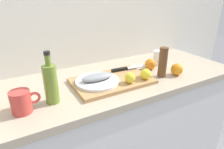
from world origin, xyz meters
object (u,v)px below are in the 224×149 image
(cutting_board, at_px, (112,81))
(lemon_0, at_px, (146,74))
(pepper_mill, at_px, (163,62))
(chef_knife, at_px, (127,68))
(coffee_mug_2, at_px, (22,102))
(coffee_mug_1, at_px, (159,57))
(white_plate, at_px, (97,81))
(olive_oil_bottle, at_px, (51,83))
(fish_fillet, at_px, (97,77))
(orange_0, at_px, (177,69))

(cutting_board, relative_size, lemon_0, 7.19)
(cutting_board, bearing_deg, pepper_mill, -13.38)
(chef_knife, height_order, coffee_mug_2, coffee_mug_2)
(cutting_board, xyz_separation_m, coffee_mug_1, (0.45, 0.11, 0.04))
(coffee_mug_1, height_order, coffee_mug_2, same)
(coffee_mug_2, relative_size, pepper_mill, 0.68)
(white_plate, relative_size, pepper_mill, 1.33)
(cutting_board, height_order, olive_oil_bottle, olive_oil_bottle)
(coffee_mug_2, bearing_deg, cutting_board, 8.47)
(cutting_board, relative_size, olive_oil_bottle, 1.79)
(pepper_mill, bearing_deg, olive_oil_bottle, 178.11)
(pepper_mill, bearing_deg, cutting_board, 166.62)
(coffee_mug_1, relative_size, coffee_mug_2, 0.90)
(fish_fillet, xyz_separation_m, olive_oil_bottle, (-0.26, -0.06, 0.05))
(coffee_mug_1, height_order, orange_0, coffee_mug_1)
(fish_fillet, bearing_deg, cutting_board, -3.21)
(fish_fillet, bearing_deg, olive_oil_bottle, -167.64)
(lemon_0, bearing_deg, orange_0, -2.44)
(pepper_mill, bearing_deg, coffee_mug_2, 179.89)
(lemon_0, relative_size, pepper_mill, 0.34)
(lemon_0, relative_size, coffee_mug_2, 0.50)
(orange_0, bearing_deg, coffee_mug_2, 178.07)
(lemon_0, height_order, coffee_mug_2, coffee_mug_2)
(cutting_board, distance_m, olive_oil_bottle, 0.37)
(coffee_mug_1, bearing_deg, orange_0, -99.35)
(lemon_0, height_order, pepper_mill, pepper_mill)
(olive_oil_bottle, xyz_separation_m, orange_0, (0.77, -0.05, -0.06))
(chef_knife, height_order, pepper_mill, pepper_mill)
(coffee_mug_2, height_order, pepper_mill, pepper_mill)
(coffee_mug_1, bearing_deg, fish_fillet, -169.36)
(fish_fillet, xyz_separation_m, lemon_0, (0.26, -0.10, -0.00))
(lemon_0, xyz_separation_m, coffee_mug_1, (0.28, 0.20, -0.00))
(fish_fillet, bearing_deg, orange_0, -12.17)
(fish_fillet, distance_m, chef_knife, 0.26)
(coffee_mug_2, xyz_separation_m, orange_0, (0.90, -0.03, -0.01))
(lemon_0, bearing_deg, cutting_board, 151.47)
(fish_fillet, xyz_separation_m, orange_0, (0.50, -0.11, -0.02))
(pepper_mill, bearing_deg, fish_fillet, 168.86)
(coffee_mug_1, bearing_deg, cutting_board, -166.62)
(chef_knife, bearing_deg, lemon_0, -81.83)
(olive_oil_bottle, relative_size, coffee_mug_2, 1.99)
(olive_oil_bottle, distance_m, coffee_mug_2, 0.15)
(white_plate, bearing_deg, coffee_mug_2, -168.92)
(white_plate, distance_m, orange_0, 0.52)
(coffee_mug_1, distance_m, pepper_mill, 0.23)
(white_plate, height_order, coffee_mug_1, coffee_mug_1)
(chef_knife, height_order, lemon_0, lemon_0)
(chef_knife, bearing_deg, olive_oil_bottle, -160.82)
(chef_knife, distance_m, lemon_0, 0.18)
(olive_oil_bottle, height_order, orange_0, olive_oil_bottle)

